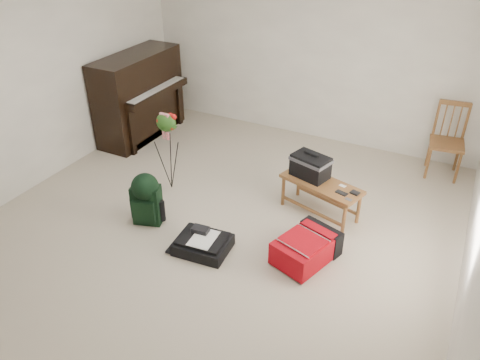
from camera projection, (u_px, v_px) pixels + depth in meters
The scene contains 10 objects.
floor at pixel (215, 229), 5.20m from camera, with size 5.00×5.50×0.01m, color beige.
wall_back at pixel (309, 54), 6.65m from camera, with size 5.00×0.04×2.50m, color beige.
wall_left at pixel (29, 86), 5.53m from camera, with size 0.04×5.50×2.50m, color beige.
piano at pixel (140, 98), 6.96m from camera, with size 0.71×1.50×1.25m.
bench at pixel (312, 173), 5.25m from camera, with size 1.00×0.62×0.72m.
dining_chair at pixel (448, 141), 6.01m from camera, with size 0.46×0.46×0.96m.
red_suitcase at pixel (308, 245), 4.72m from camera, with size 0.61×0.77×0.28m.
black_duffel at pixel (203, 243), 4.85m from camera, with size 0.58×0.48×0.23m.
green_backpack at pixel (146, 197), 5.14m from camera, with size 0.35×0.33×0.62m.
flower_stand at pixel (169, 152), 5.68m from camera, with size 0.36×0.36×1.04m.
Camera 1 is at (2.14, -3.58, 3.17)m, focal length 35.00 mm.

